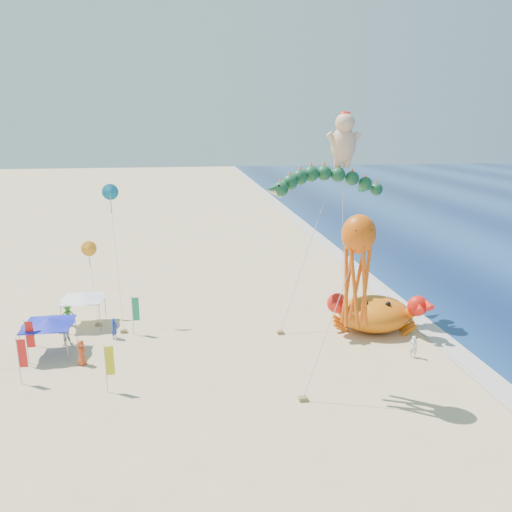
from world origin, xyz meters
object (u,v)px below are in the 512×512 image
at_px(dragon_kite, 326,186).
at_px(crab_inflatable, 375,313).
at_px(cherub_kite, 344,138).
at_px(canopy_white, 83,297).
at_px(octopus_kite, 357,262).
at_px(canopy_blue, 48,322).

bearing_deg(dragon_kite, crab_inflatable, -44.26).
bearing_deg(cherub_kite, canopy_white, 178.52).
xyz_separation_m(dragon_kite, octopus_kite, (-1.57, -12.29, -2.89)).
relative_size(crab_inflatable, octopus_kite, 0.69).
bearing_deg(dragon_kite, cherub_kite, 23.58).
bearing_deg(cherub_kite, dragon_kite, -156.42).
xyz_separation_m(cherub_kite, octopus_kite, (-3.12, -12.97, -6.55)).
height_order(crab_inflatable, canopy_white, crab_inflatable).
relative_size(dragon_kite, cherub_kite, 0.73).
bearing_deg(octopus_kite, canopy_white, 143.31).
bearing_deg(octopus_kite, cherub_kite, 76.46).
bearing_deg(crab_inflatable, dragon_kite, 135.74).
bearing_deg(canopy_white, crab_inflatable, -11.20).
bearing_deg(canopy_blue, crab_inflatable, 1.39).
bearing_deg(canopy_blue, octopus_kite, -23.04).
distance_m(dragon_kite, cherub_kite, 4.03).
height_order(crab_inflatable, cherub_kite, cherub_kite).
bearing_deg(canopy_white, dragon_kite, -3.57).
xyz_separation_m(crab_inflatable, octopus_kite, (-5.01, -8.94, 6.86)).
height_order(dragon_kite, canopy_blue, dragon_kite).
relative_size(cherub_kite, canopy_blue, 4.72).
height_order(crab_inflatable, octopus_kite, octopus_kite).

